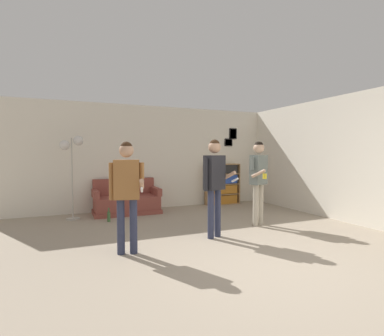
% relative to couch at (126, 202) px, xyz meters
% --- Properties ---
extents(ground_plane, '(20.00, 20.00, 0.00)m').
position_rel_couch_xyz_m(ground_plane, '(1.08, -4.38, -0.28)').
color(ground_plane, gray).
extents(wall_back, '(8.38, 0.08, 2.70)m').
position_rel_couch_xyz_m(wall_back, '(1.09, 0.42, 1.07)').
color(wall_back, silver).
rests_on(wall_back, ground_plane).
extents(wall_right, '(0.06, 7.18, 2.70)m').
position_rel_couch_xyz_m(wall_right, '(4.10, -1.99, 1.07)').
color(wall_right, silver).
rests_on(wall_right, ground_plane).
extents(couch, '(1.57, 0.80, 0.82)m').
position_rel_couch_xyz_m(couch, '(0.00, 0.00, 0.00)').
color(couch, brown).
rests_on(couch, ground_plane).
extents(bookshelf, '(1.00, 0.30, 1.16)m').
position_rel_couch_xyz_m(bookshelf, '(2.78, 0.20, 0.30)').
color(bookshelf, '#A87F51').
rests_on(bookshelf, ground_plane).
extents(floor_lamp, '(0.49, 0.28, 1.85)m').
position_rel_couch_xyz_m(floor_lamp, '(-1.22, -0.23, 1.19)').
color(floor_lamp, '#ADA89E').
rests_on(floor_lamp, ground_plane).
extents(person_player_foreground_left, '(0.49, 0.52, 1.63)m').
position_rel_couch_xyz_m(person_player_foreground_left, '(-0.56, -2.97, 0.71)').
color(person_player_foreground_left, '#2D334C').
rests_on(person_player_foreground_left, ground_plane).
extents(person_player_foreground_center, '(0.58, 0.41, 1.70)m').
position_rel_couch_xyz_m(person_player_foreground_center, '(0.99, -2.72, 0.77)').
color(person_player_foreground_center, '#2D334C').
rests_on(person_player_foreground_center, ground_plane).
extents(person_watcher_holding_cup, '(0.47, 0.53, 1.70)m').
position_rel_couch_xyz_m(person_watcher_holding_cup, '(2.22, -2.29, 0.77)').
color(person_watcher_holding_cup, '#B7AD99').
rests_on(person_watcher_holding_cup, ground_plane).
extents(bottle_on_floor, '(0.07, 0.07, 0.30)m').
position_rel_couch_xyz_m(bottle_on_floor, '(-0.52, -0.78, -0.17)').
color(bottle_on_floor, '#3D6638').
rests_on(bottle_on_floor, ground_plane).
extents(drinking_cup, '(0.07, 0.07, 0.09)m').
position_rel_couch_xyz_m(drinking_cup, '(2.68, 0.20, 0.92)').
color(drinking_cup, yellow).
rests_on(drinking_cup, bookshelf).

